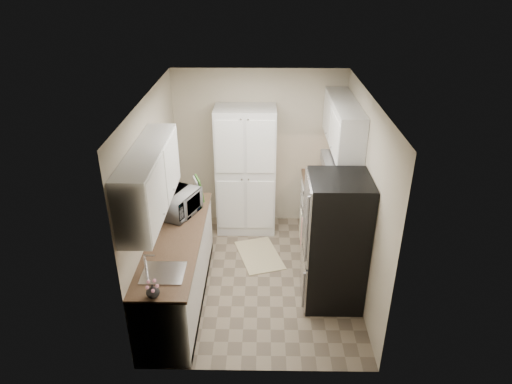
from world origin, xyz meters
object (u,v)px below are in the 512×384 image
(refrigerator, at_px, (335,242))
(toaster_oven, at_px, (331,173))
(microwave, at_px, (179,204))
(pantry_cabinet, at_px, (246,171))
(wine_bottle, at_px, (174,193))
(electric_range, at_px, (328,233))

(refrigerator, bearing_deg, toaster_oven, 84.75)
(microwave, relative_size, toaster_oven, 1.64)
(pantry_cabinet, distance_m, refrigerator, 2.07)
(pantry_cabinet, distance_m, toaster_oven, 1.29)
(microwave, height_order, toaster_oven, microwave)
(microwave, height_order, wine_bottle, wine_bottle)
(wine_bottle, bearing_deg, refrigerator, -21.65)
(pantry_cabinet, bearing_deg, toaster_oven, -4.05)
(pantry_cabinet, relative_size, wine_bottle, 6.43)
(electric_range, distance_m, microwave, 2.10)
(electric_range, height_order, refrigerator, refrigerator)
(electric_range, relative_size, wine_bottle, 3.63)
(electric_range, height_order, wine_bottle, wine_bottle)
(electric_range, bearing_deg, refrigerator, -92.48)
(pantry_cabinet, bearing_deg, wine_bottle, -136.27)
(wine_bottle, bearing_deg, microwave, -67.64)
(microwave, xyz_separation_m, wine_bottle, (-0.12, 0.29, 0.00))
(refrigerator, bearing_deg, pantry_cabinet, 123.46)
(electric_range, relative_size, refrigerator, 0.66)
(electric_range, distance_m, toaster_oven, 1.00)
(wine_bottle, height_order, toaster_oven, wine_bottle)
(microwave, distance_m, toaster_oven, 2.38)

